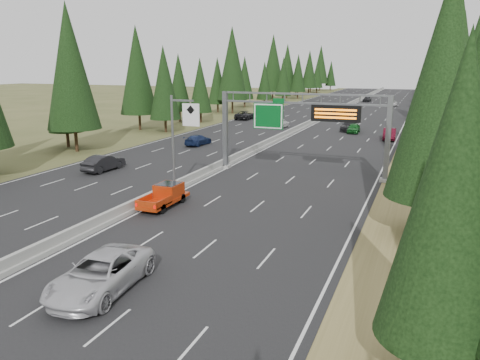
# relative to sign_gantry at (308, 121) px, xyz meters

# --- Properties ---
(road) EXTENTS (32.00, 260.00, 0.08)m
(road) POSITION_rel_sign_gantry_xyz_m (-8.92, 45.12, -5.23)
(road) COLOR black
(road) RESTS_ON ground
(shoulder_right) EXTENTS (3.60, 260.00, 0.06)m
(shoulder_right) POSITION_rel_sign_gantry_xyz_m (8.88, 45.12, -5.24)
(shoulder_right) COLOR olive
(shoulder_right) RESTS_ON ground
(shoulder_left) EXTENTS (3.60, 260.00, 0.06)m
(shoulder_left) POSITION_rel_sign_gantry_xyz_m (-26.72, 45.12, -5.24)
(shoulder_left) COLOR #414922
(shoulder_left) RESTS_ON ground
(median_barrier) EXTENTS (0.70, 260.00, 0.85)m
(median_barrier) POSITION_rel_sign_gantry_xyz_m (-8.92, 45.12, -4.85)
(median_barrier) COLOR gray
(median_barrier) RESTS_ON road
(sign_gantry) EXTENTS (16.75, 0.98, 7.80)m
(sign_gantry) POSITION_rel_sign_gantry_xyz_m (0.00, 0.00, 0.00)
(sign_gantry) COLOR slate
(sign_gantry) RESTS_ON road
(hov_sign_pole) EXTENTS (2.80, 0.50, 8.00)m
(hov_sign_pole) POSITION_rel_sign_gantry_xyz_m (-8.33, -9.92, -0.54)
(hov_sign_pole) COLOR slate
(hov_sign_pole) RESTS_ON road
(tree_row_right) EXTENTS (12.26, 240.65, 18.86)m
(tree_row_right) POSITION_rel_sign_gantry_xyz_m (13.08, 39.40, 4.21)
(tree_row_right) COLOR black
(tree_row_right) RESTS_ON ground
(tree_row_left) EXTENTS (11.55, 239.10, 18.98)m
(tree_row_left) POSITION_rel_sign_gantry_xyz_m (-30.90, 34.22, 3.90)
(tree_row_left) COLOR black
(tree_row_left) RESTS_ON ground
(silver_minivan) EXTENTS (3.34, 6.43, 1.73)m
(silver_minivan) POSITION_rel_sign_gantry_xyz_m (-3.18, -26.88, -4.32)
(silver_minivan) COLOR silver
(silver_minivan) RESTS_ON road
(red_pickup) EXTENTS (1.78, 4.98, 1.62)m
(red_pickup) POSITION_rel_sign_gantry_xyz_m (-7.42, -13.72, -4.29)
(red_pickup) COLOR black
(red_pickup) RESTS_ON road
(car_ahead_green) EXTENTS (1.92, 4.41, 1.48)m
(car_ahead_green) POSITION_rel_sign_gantry_xyz_m (-0.18, 31.06, -4.45)
(car_ahead_green) COLOR #155D1E
(car_ahead_green) RESTS_ON road
(car_ahead_dkred) EXTENTS (2.00, 4.99, 1.61)m
(car_ahead_dkred) POSITION_rel_sign_gantry_xyz_m (5.58, 25.89, -4.38)
(car_ahead_dkred) COLOR #4F0B1A
(car_ahead_dkred) RESTS_ON road
(car_ahead_dkgrey) EXTENTS (2.36, 5.57, 1.60)m
(car_ahead_dkgrey) POSITION_rel_sign_gantry_xyz_m (-1.21, 33.34, -4.39)
(car_ahead_dkgrey) COLOR black
(car_ahead_dkgrey) RESTS_ON road
(car_ahead_white) EXTENTS (2.57, 4.93, 1.33)m
(car_ahead_white) POSITION_rel_sign_gantry_xyz_m (1.69, 84.78, -4.53)
(car_ahead_white) COLOR silver
(car_ahead_white) RESTS_ON road
(car_ahead_far) EXTENTS (2.28, 4.73, 1.56)m
(car_ahead_far) POSITION_rel_sign_gantry_xyz_m (-6.27, 97.10, -4.41)
(car_ahead_far) COLOR black
(car_ahead_far) RESTS_ON road
(car_onc_near) EXTENTS (1.94, 4.98, 1.61)m
(car_onc_near) POSITION_rel_sign_gantry_xyz_m (-19.42, -5.65, -4.38)
(car_onc_near) COLOR black
(car_onc_near) RESTS_ON road
(car_onc_blue) EXTENTS (2.22, 4.85, 1.38)m
(car_onc_blue) POSITION_rel_sign_gantry_xyz_m (-17.60, 11.72, -4.50)
(car_onc_blue) COLOR #16244E
(car_onc_blue) RESTS_ON road
(car_onc_white) EXTENTS (2.26, 4.74, 1.57)m
(car_onc_white) POSITION_rel_sign_gantry_xyz_m (-12.60, 32.76, -4.41)
(car_onc_white) COLOR silver
(car_onc_white) RESTS_ON road
(car_onc_far) EXTENTS (2.84, 5.86, 1.61)m
(car_onc_far) POSITION_rel_sign_gantry_xyz_m (-22.69, 42.20, -4.38)
(car_onc_far) COLOR black
(car_onc_far) RESTS_ON road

